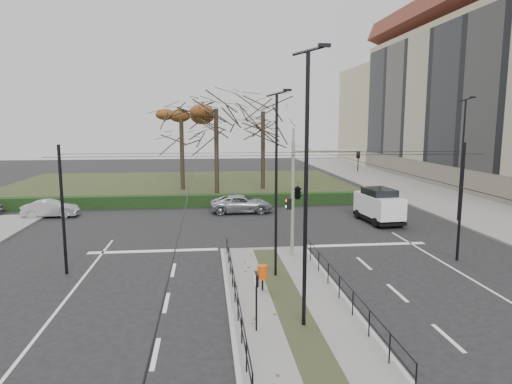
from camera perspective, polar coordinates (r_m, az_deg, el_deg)
ground at (r=20.68m, az=2.68°, el=-11.01°), size 140.00×140.00×0.00m
median_island at (r=18.35m, az=3.92°, el=-13.41°), size 4.40×15.00×0.14m
sidewalk_east at (r=46.81m, az=20.54°, el=-0.34°), size 8.00×90.00×0.14m
park at (r=51.77m, az=-9.48°, el=0.89°), size 38.00×26.00×0.10m
hedge at (r=38.49m, az=-10.57°, el=-1.13°), size 38.00×1.00×1.00m
median_railing at (r=17.94m, az=4.01°, el=-10.85°), size 4.14×13.24×0.92m
catenary at (r=21.37m, az=2.07°, el=-0.87°), size 20.00×34.00×6.00m
traffic_light at (r=23.39m, az=5.45°, el=0.24°), size 3.98×2.25×5.86m
litter_bin at (r=18.92m, az=0.82°, el=-10.03°), size 0.41×0.41×1.06m
info_panel at (r=15.19m, az=0.03°, el=-11.63°), size 0.11×0.52×1.98m
streetlamp_median_near at (r=14.91m, az=6.34°, el=0.46°), size 0.77×0.16×9.26m
streetlamp_median_far at (r=19.94m, az=2.59°, el=1.08°), size 0.69×0.14×8.24m
streetlamp_sidewalk at (r=34.57m, az=24.37°, el=3.82°), size 0.72×0.15×8.57m
parked_car_second at (r=37.09m, az=-24.29°, el=-1.90°), size 3.94×1.46×1.29m
parked_car_fourth at (r=35.56m, az=-1.80°, el=-1.51°), size 4.85×2.24×1.35m
white_van at (r=33.11m, az=15.10°, el=-1.55°), size 2.38×4.66×2.41m
rust_tree at (r=47.33m, az=-9.34°, el=9.10°), size 7.02×7.02×9.62m
bare_tree_center at (r=47.36m, az=0.89°, el=9.35°), size 6.96×6.96×10.63m
bare_tree_near at (r=44.44m, az=-5.02°, el=9.56°), size 6.86×6.86×10.85m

